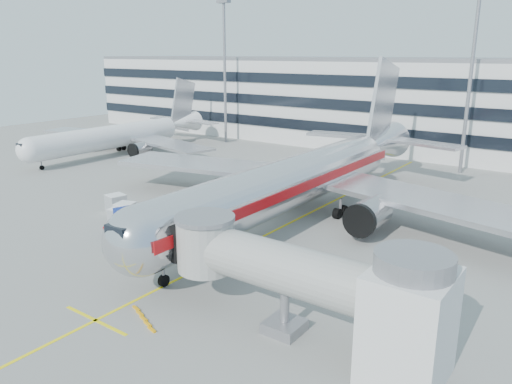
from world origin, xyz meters
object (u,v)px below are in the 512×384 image
Objects in this scene: main_jet at (303,177)px; belt_loader at (193,232)px; baggage_tug at (126,222)px; cargo_container_left at (118,216)px; cargo_container_right at (116,203)px; cargo_container_front at (125,212)px; ramp_worker at (119,242)px.

main_jet reaches higher than belt_loader.
baggage_tug is (-11.18, -13.77, -3.24)m from main_jet.
cargo_container_left is at bearing 156.32° from baggage_tug.
main_jet reaches higher than cargo_container_right.
baggage_tug is 1.64× the size of cargo_container_right.
cargo_container_right reaches higher than cargo_container_left.
belt_loader is 2.19× the size of cargo_container_front.
baggage_tug is at bearing -157.90° from belt_loader.
belt_loader is 9.05m from cargo_container_left.
belt_loader reaches higher than ramp_worker.
main_jet is at bearing 30.75° from cargo_container_right.
main_jet is 10.75× the size of belt_loader.
ramp_worker is (-7.60, -17.57, -3.23)m from main_jet.
main_jet reaches higher than cargo_container_left.
baggage_tug is 2.98m from cargo_container_left.
main_jet reaches higher than baggage_tug.
main_jet is 25.25× the size of ramp_worker.
cargo_container_right is at bearing 148.85° from baggage_tug.
belt_loader is (-4.96, -11.24, -3.60)m from main_jet.
cargo_container_left is 0.82× the size of cargo_container_front.
cargo_container_front is 8.79m from ramp_worker.
main_jet is at bearing 50.91° from baggage_tug.
baggage_tug is at bearing -31.15° from cargo_container_right.
cargo_container_right is at bearing 143.29° from cargo_container_left.
baggage_tug is 1.70× the size of ramp_worker.
cargo_container_front is at bearing -178.13° from belt_loader.
belt_loader reaches higher than cargo_container_front.
cargo_container_right is (-12.15, 1.06, 0.32)m from belt_loader.
belt_loader is 2.67× the size of cargo_container_left.
belt_loader is 1.38× the size of baggage_tug.
main_jet is at bearing 37.11° from ramp_worker.
belt_loader is at bearing -4.98° from cargo_container_right.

